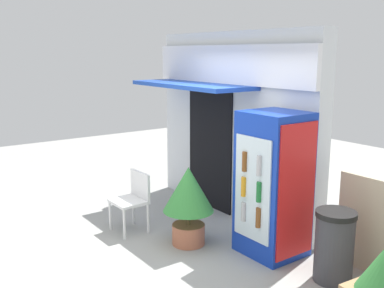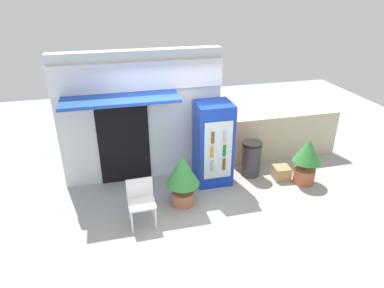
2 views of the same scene
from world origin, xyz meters
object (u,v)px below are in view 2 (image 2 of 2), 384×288
potted_plant_curbside (307,157)px  cardboard_box (281,173)px  drink_cooler (213,144)px  potted_plant_near_shop (183,175)px  trash_bin (251,159)px  plastic_chair (141,198)px

potted_plant_curbside → cardboard_box: (-0.40, 0.26, -0.47)m
potted_plant_curbside → cardboard_box: potted_plant_curbside is taller
drink_cooler → potted_plant_near_shop: drink_cooler is taller
potted_plant_near_shop → trash_bin: size_ratio=1.30×
plastic_chair → cardboard_box: (3.16, 0.76, -0.35)m
potted_plant_near_shop → drink_cooler: bearing=40.2°
cardboard_box → plastic_chair: bearing=-166.6°
drink_cooler → potted_plant_near_shop: bearing=-139.8°
drink_cooler → cardboard_box: bearing=-11.0°
potted_plant_curbside → potted_plant_near_shop: bearing=-177.1°
plastic_chair → trash_bin: bearing=22.9°
drink_cooler → plastic_chair: size_ratio=2.14×
drink_cooler → potted_plant_near_shop: (-0.82, -0.69, -0.24)m
potted_plant_near_shop → trash_bin: (1.72, 0.73, -0.25)m
plastic_chair → cardboard_box: size_ratio=2.41×
potted_plant_curbside → drink_cooler: bearing=163.7°
plastic_chair → potted_plant_near_shop: potted_plant_near_shop is taller
potted_plant_near_shop → plastic_chair: bearing=-157.1°
potted_plant_near_shop → potted_plant_curbside: potted_plant_near_shop is taller
drink_cooler → cardboard_box: 1.70m
plastic_chair → cardboard_box: plastic_chair is taller
potted_plant_near_shop → trash_bin: 1.88m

